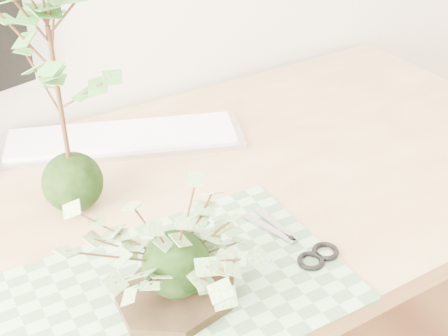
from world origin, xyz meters
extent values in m
cube|color=tan|center=(-0.08, 1.23, 0.72)|extent=(1.60, 0.70, 0.04)
cube|color=tan|center=(0.66, 1.52, 0.35)|extent=(0.06, 0.06, 0.70)
cube|color=#486C48|center=(-0.14, 1.04, 0.74)|extent=(0.48, 0.32, 0.00)
cylinder|color=black|center=(-0.15, 1.02, 0.75)|extent=(0.21, 0.21, 0.01)
sphere|color=black|center=(-0.15, 1.02, 0.80)|extent=(0.09, 0.09, 0.09)
sphere|color=black|center=(-0.19, 1.30, 0.79)|extent=(0.10, 0.10, 0.10)
cylinder|color=#392112|center=(-0.19, 1.30, 0.93)|extent=(0.01, 0.01, 0.24)
cube|color=#B4B4B9|center=(-0.04, 1.45, 0.75)|extent=(0.48, 0.30, 0.01)
cube|color=white|center=(-0.04, 1.45, 0.75)|extent=(0.44, 0.26, 0.01)
cube|color=#9494A0|center=(0.05, 1.08, 0.75)|extent=(0.04, 0.10, 0.00)
cube|color=#9494A0|center=(0.07, 1.08, 0.75)|extent=(0.02, 0.10, 0.00)
torus|color=black|center=(0.04, 0.98, 0.75)|extent=(0.05, 0.05, 0.01)
torus|color=black|center=(0.08, 0.98, 0.75)|extent=(0.05, 0.05, 0.01)
camera|label=1|loc=(-0.42, 0.46, 1.36)|focal=50.00mm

